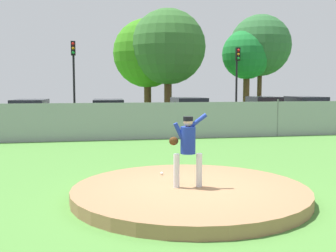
{
  "coord_description": "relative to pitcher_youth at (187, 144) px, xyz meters",
  "views": [
    {
      "loc": [
        -2.12,
        -8.55,
        2.43
      ],
      "look_at": [
        -0.04,
        2.32,
        1.35
      ],
      "focal_mm": 44.41,
      "sensor_mm": 36.0,
      "label": 1
    }
  ],
  "objects": [
    {
      "name": "tree_bushy_near",
      "position": [
        3.86,
        22.39,
        4.12
      ],
      "size": [
        5.64,
        5.64,
        8.15
      ],
      "color": "#4C331E",
      "rests_on": "ground_plane"
    },
    {
      "name": "parked_car_charcoal",
      "position": [
        -0.98,
        14.7,
        -0.39
      ],
      "size": [
        1.97,
        4.72,
        1.67
      ],
      "color": "#232328",
      "rests_on": "ground_plane"
    },
    {
      "name": "ground_plane",
      "position": [
        0.07,
        6.02,
        -1.19
      ],
      "size": [
        80.0,
        80.0,
        0.0
      ],
      "primitive_type": "plane",
      "color": "#4C8438"
    },
    {
      "name": "parked_car_white",
      "position": [
        -5.15,
        14.7,
        -0.39
      ],
      "size": [
        2.14,
        4.24,
        1.69
      ],
      "color": "silver",
      "rests_on": "ground_plane"
    },
    {
      "name": "traffic_cone_orange",
      "position": [
        1.69,
        12.46,
        -0.93
      ],
      "size": [
        0.4,
        0.4,
        0.55
      ],
      "color": "orange",
      "rests_on": "asphalt_strip"
    },
    {
      "name": "baseball",
      "position": [
        -0.33,
        1.31,
        -0.9
      ],
      "size": [
        0.07,
        0.07,
        0.07
      ],
      "primitive_type": "sphere",
      "color": "white",
      "rests_on": "pitchers_mound"
    },
    {
      "name": "traffic_light_far",
      "position": [
        8.0,
        18.74,
        2.22
      ],
      "size": [
        0.28,
        0.46,
        5.0
      ],
      "color": "black",
      "rests_on": "ground_plane"
    },
    {
      "name": "tree_tall_centre",
      "position": [
        2.52,
        23.86,
        3.73
      ],
      "size": [
        5.34,
        5.34,
        7.61
      ],
      "color": "#4C331E",
      "rests_on": "ground_plane"
    },
    {
      "name": "pitchers_mound",
      "position": [
        0.07,
        0.02,
        -1.06
      ],
      "size": [
        5.1,
        5.1,
        0.25
      ],
      "primitive_type": "cylinder",
      "color": "#99704C",
      "rests_on": "ground_plane"
    },
    {
      "name": "tree_broad_right",
      "position": [
        12.02,
        24.27,
        4.54
      ],
      "size": [
        5.06,
        5.06,
        8.27
      ],
      "color": "#4C331E",
      "rests_on": "ground_plane"
    },
    {
      "name": "parked_car_slate",
      "position": [
        3.61,
        14.69,
        -0.36
      ],
      "size": [
        1.94,
        4.32,
        1.75
      ],
      "color": "slate",
      "rests_on": "ground_plane"
    },
    {
      "name": "parked_car_silver",
      "position": [
        10.87,
        14.6,
        -0.34
      ],
      "size": [
        2.05,
        4.7,
        1.77
      ],
      "color": "#B7BABF",
      "rests_on": "ground_plane"
    },
    {
      "name": "pitcher_youth",
      "position": [
        0.0,
        0.0,
        0.0
      ],
      "size": [
        0.82,
        0.32,
        1.59
      ],
      "color": "silver",
      "rests_on": "pitchers_mound"
    },
    {
      "name": "parked_car_red",
      "position": [
        8.3,
        14.89,
        -0.35
      ],
      "size": [
        1.98,
        4.22,
        1.77
      ],
      "color": "#A81919",
      "rests_on": "ground_plane"
    },
    {
      "name": "tree_leaning_west",
      "position": [
        10.67,
        23.8,
        3.74
      ],
      "size": [
        4.03,
        4.03,
        6.99
      ],
      "color": "#4C331E",
      "rests_on": "ground_plane"
    },
    {
      "name": "asphalt_strip",
      "position": [
        0.07,
        14.52,
        -1.18
      ],
      "size": [
        44.0,
        7.0,
        0.01
      ],
      "primitive_type": "cube",
      "color": "#2B2B2D",
      "rests_on": "ground_plane"
    },
    {
      "name": "chainlink_fence",
      "position": [
        0.07,
        10.02,
        -0.35
      ],
      "size": [
        34.06,
        0.07,
        1.77
      ],
      "color": "gray",
      "rests_on": "ground_plane"
    },
    {
      "name": "traffic_light_near",
      "position": [
        -2.95,
        18.81,
        2.36
      ],
      "size": [
        0.28,
        0.46,
        5.23
      ],
      "color": "black",
      "rests_on": "ground_plane"
    }
  ]
}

